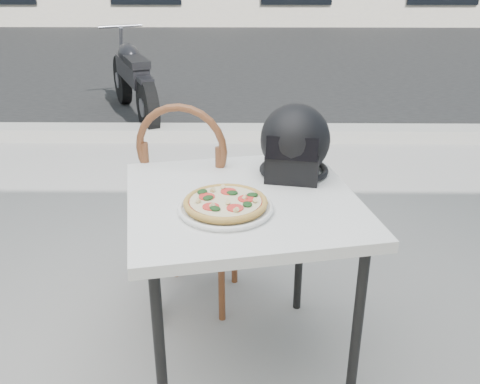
{
  "coord_description": "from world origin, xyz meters",
  "views": [
    {
      "loc": [
        0.55,
        -1.81,
        1.63
      ],
      "look_at": [
        0.53,
        -0.08,
        0.85
      ],
      "focal_mm": 40.0,
      "sensor_mm": 36.0,
      "label": 1
    }
  ],
  "objects_px": {
    "cafe_table_main": "(242,214)",
    "motorcycle": "(133,80)",
    "pizza": "(226,202)",
    "plate": "(226,208)",
    "helmet": "(295,144)",
    "cafe_chair_main": "(190,198)"
  },
  "relations": [
    {
      "from": "cafe_table_main",
      "to": "motorcycle",
      "type": "bearing_deg",
      "value": 107.3
    },
    {
      "from": "pizza",
      "to": "motorcycle",
      "type": "distance_m",
      "value": 4.03
    },
    {
      "from": "plate",
      "to": "motorcycle",
      "type": "distance_m",
      "value": 4.03
    },
    {
      "from": "pizza",
      "to": "helmet",
      "type": "distance_m",
      "value": 0.44
    },
    {
      "from": "pizza",
      "to": "cafe_chair_main",
      "type": "xyz_separation_m",
      "value": [
        -0.19,
        0.54,
        -0.24
      ]
    },
    {
      "from": "plate",
      "to": "cafe_table_main",
      "type": "bearing_deg",
      "value": 63.22
    },
    {
      "from": "cafe_chair_main",
      "to": "helmet",
      "type": "bearing_deg",
      "value": 166.02
    },
    {
      "from": "pizza",
      "to": "motorcycle",
      "type": "relative_size",
      "value": 0.18
    },
    {
      "from": "helmet",
      "to": "pizza",
      "type": "bearing_deg",
      "value": -117.62
    },
    {
      "from": "cafe_table_main",
      "to": "plate",
      "type": "distance_m",
      "value": 0.15
    },
    {
      "from": "cafe_chair_main",
      "to": "motorcycle",
      "type": "relative_size",
      "value": 0.62
    },
    {
      "from": "cafe_table_main",
      "to": "motorcycle",
      "type": "relative_size",
      "value": 0.58
    },
    {
      "from": "cafe_table_main",
      "to": "plate",
      "type": "xyz_separation_m",
      "value": [
        -0.06,
        -0.12,
        0.08
      ]
    },
    {
      "from": "helmet",
      "to": "motorcycle",
      "type": "bearing_deg",
      "value": 121.51
    },
    {
      "from": "cafe_chair_main",
      "to": "cafe_table_main",
      "type": "bearing_deg",
      "value": 129.58
    },
    {
      "from": "cafe_table_main",
      "to": "plate",
      "type": "height_order",
      "value": "plate"
    },
    {
      "from": "plate",
      "to": "helmet",
      "type": "height_order",
      "value": "helmet"
    },
    {
      "from": "plate",
      "to": "cafe_chair_main",
      "type": "bearing_deg",
      "value": 109.04
    },
    {
      "from": "cafe_table_main",
      "to": "plate",
      "type": "relative_size",
      "value": 2.28
    },
    {
      "from": "helmet",
      "to": "plate",
      "type": "bearing_deg",
      "value": -117.61
    },
    {
      "from": "cafe_table_main",
      "to": "pizza",
      "type": "xyz_separation_m",
      "value": [
        -0.06,
        -0.12,
        0.1
      ]
    },
    {
      "from": "cafe_table_main",
      "to": "helmet",
      "type": "bearing_deg",
      "value": 47.58
    }
  ]
}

